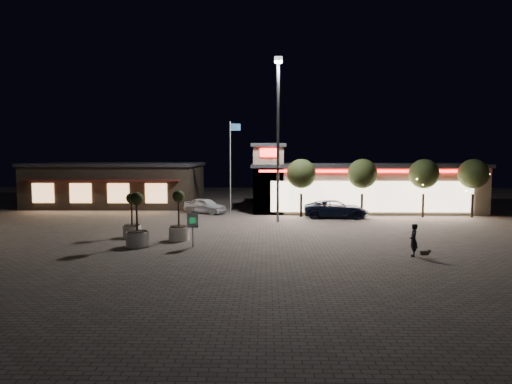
{
  "coord_description": "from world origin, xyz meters",
  "views": [
    {
      "loc": [
        1.13,
        -26.51,
        5.09
      ],
      "look_at": [
        0.39,
        6.0,
        2.46
      ],
      "focal_mm": 32.0,
      "sensor_mm": 36.0,
      "label": 1
    }
  ],
  "objects_px": {
    "valet_sign": "(193,223)",
    "planter_left": "(132,224)",
    "pickup_truck": "(336,209)",
    "white_sedan": "(205,206)",
    "planter_mid": "(137,230)",
    "pedestrian": "(414,240)"
  },
  "relations": [
    {
      "from": "planter_left",
      "to": "planter_mid",
      "type": "height_order",
      "value": "planter_mid"
    },
    {
      "from": "pickup_truck",
      "to": "white_sedan",
      "type": "relative_size",
      "value": 1.31
    },
    {
      "from": "white_sedan",
      "to": "planter_left",
      "type": "relative_size",
      "value": 1.43
    },
    {
      "from": "pedestrian",
      "to": "planter_left",
      "type": "relative_size",
      "value": 0.6
    },
    {
      "from": "pedestrian",
      "to": "pickup_truck",
      "type": "bearing_deg",
      "value": -161.68
    },
    {
      "from": "planter_left",
      "to": "planter_mid",
      "type": "bearing_deg",
      "value": -68.12
    },
    {
      "from": "white_sedan",
      "to": "planter_mid",
      "type": "xyz_separation_m",
      "value": [
        -1.84,
        -14.6,
        0.27
      ]
    },
    {
      "from": "pedestrian",
      "to": "valet_sign",
      "type": "xyz_separation_m",
      "value": [
        -11.47,
        2.1,
        0.5
      ]
    },
    {
      "from": "pedestrian",
      "to": "white_sedan",
      "type": "bearing_deg",
      "value": -131.42
    },
    {
      "from": "white_sedan",
      "to": "planter_mid",
      "type": "bearing_deg",
      "value": -157.2
    },
    {
      "from": "pickup_truck",
      "to": "white_sedan",
      "type": "distance_m",
      "value": 11.33
    },
    {
      "from": "planter_left",
      "to": "valet_sign",
      "type": "relative_size",
      "value": 1.45
    },
    {
      "from": "white_sedan",
      "to": "planter_left",
      "type": "bearing_deg",
      "value": -164.1
    },
    {
      "from": "pedestrian",
      "to": "planter_mid",
      "type": "distance_m",
      "value": 14.77
    },
    {
      "from": "white_sedan",
      "to": "valet_sign",
      "type": "height_order",
      "value": "valet_sign"
    },
    {
      "from": "white_sedan",
      "to": "valet_sign",
      "type": "xyz_separation_m",
      "value": [
        1.28,
        -14.7,
        0.66
      ]
    },
    {
      "from": "pedestrian",
      "to": "valet_sign",
      "type": "distance_m",
      "value": 11.68
    },
    {
      "from": "white_sedan",
      "to": "planter_left",
      "type": "xyz_separation_m",
      "value": [
        -2.96,
        -11.81,
        0.18
      ]
    },
    {
      "from": "planter_mid",
      "to": "valet_sign",
      "type": "bearing_deg",
      "value": -1.81
    },
    {
      "from": "white_sedan",
      "to": "pedestrian",
      "type": "relative_size",
      "value": 2.38
    },
    {
      "from": "valet_sign",
      "to": "planter_left",
      "type": "bearing_deg",
      "value": 145.75
    },
    {
      "from": "valet_sign",
      "to": "pedestrian",
      "type": "bearing_deg",
      "value": -10.36
    }
  ]
}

